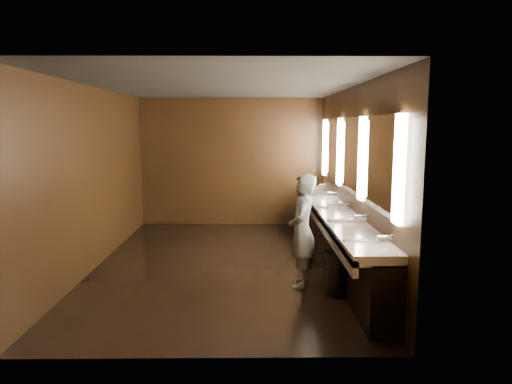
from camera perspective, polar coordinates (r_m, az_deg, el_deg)
floor at (r=7.43m, az=-3.99°, el=-8.95°), size 6.00×6.00×0.00m
ceiling at (r=7.12m, az=-4.22°, el=13.11°), size 4.00×6.00×0.02m
wall_back at (r=10.13m, az=-3.08°, el=3.75°), size 4.00×0.02×2.80m
wall_front at (r=4.18m, az=-6.56°, el=-2.79°), size 4.00×0.02×2.80m
wall_left at (r=7.53m, az=-19.47°, el=1.72°), size 0.02×6.00×2.80m
wall_right at (r=7.30m, az=11.78°, el=1.83°), size 0.02×6.00×2.80m
sink_counter at (r=7.41m, az=10.01°, el=-5.13°), size 0.55×5.40×1.01m
mirror_band at (r=7.27m, az=11.71°, el=4.57°), size 0.06×5.03×1.15m
person at (r=6.28m, az=5.82°, el=-4.81°), size 0.47×0.63×1.56m
trash_bin at (r=6.15m, az=10.26°, el=-9.96°), size 0.39×0.39×0.57m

